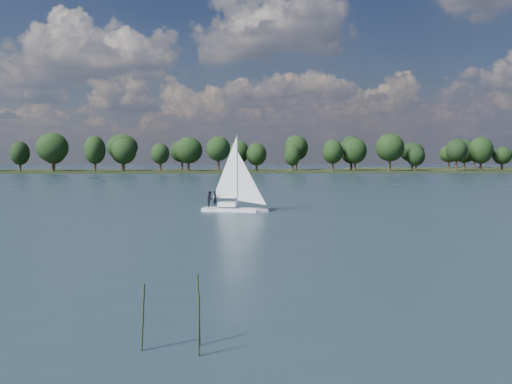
% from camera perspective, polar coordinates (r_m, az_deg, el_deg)
% --- Properties ---
extents(ground, '(700.00, 700.00, 0.00)m').
position_cam_1_polar(ground, '(122.81, 2.70, 0.68)').
color(ground, '#233342').
rests_on(ground, ground).
extents(far_shore, '(660.00, 40.00, 1.50)m').
position_cam_1_polar(far_shore, '(234.44, -0.08, 2.02)').
color(far_shore, black).
rests_on(far_shore, ground).
extents(sailboat, '(7.08, 3.82, 8.98)m').
position_cam_1_polar(sailboat, '(63.33, -2.51, 0.31)').
color(sailboat, white).
rests_on(sailboat, ground).
extents(treeline, '(562.70, 74.17, 17.74)m').
position_cam_1_polar(treeline, '(230.56, -0.48, 4.02)').
color(treeline, black).
rests_on(treeline, ground).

